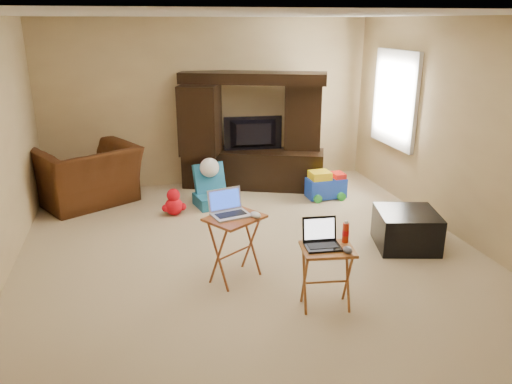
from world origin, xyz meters
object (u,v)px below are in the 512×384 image
object	(u,v)px
mouse_left	(256,215)
ottoman	(406,229)
recliner	(87,175)
tray_table_right	(326,278)
television	(254,134)
laptop_left	(231,204)
entertainment_center	(253,131)
water_bottle	(346,233)
push_toy	(326,184)
laptop_right	(323,235)
child_rocker	(211,186)
plush_toy	(174,202)
tray_table_left	(235,248)
mouse_right	(348,250)

from	to	relation	value
mouse_left	ottoman	bearing A→B (deg)	10.57
recliner	tray_table_right	world-z (taller)	recliner
television	tray_table_right	distance (m)	3.52
tray_table_right	laptop_left	bearing A→B (deg)	142.16
recliner	ottoman	distance (m)	4.32
entertainment_center	tray_table_right	bearing A→B (deg)	-71.56
laptop_left	mouse_left	world-z (taller)	laptop_left
water_bottle	mouse_left	bearing A→B (deg)	140.79
mouse_left	water_bottle	distance (m)	0.88
television	push_toy	world-z (taller)	television
recliner	laptop_right	world-z (taller)	laptop_right
television	recliner	distance (m)	2.47
push_toy	child_rocker	bearing A→B (deg)	175.17
television	recliner	world-z (taller)	television
entertainment_center	laptop_left	size ratio (longest dim) A/B	6.10
recliner	plush_toy	xyz separation A→B (m)	(1.12, -0.75, -0.23)
plush_toy	tray_table_right	world-z (taller)	tray_table_right
recliner	water_bottle	world-z (taller)	recliner
plush_toy	tray_table_left	world-z (taller)	tray_table_left
recliner	water_bottle	bearing A→B (deg)	97.42
water_bottle	laptop_right	bearing A→B (deg)	-165.72
recliner	plush_toy	world-z (taller)	recliner
television	recliner	size ratio (longest dim) A/B	0.70
tray_table_right	water_bottle	xyz separation A→B (m)	(0.20, 0.08, 0.38)
television	water_bottle	size ratio (longest dim) A/B	4.92
tray_table_right	entertainment_center	bearing A→B (deg)	95.20
tray_table_right	laptop_left	distance (m)	1.13
laptop_right	water_bottle	world-z (taller)	laptop_right
entertainment_center	water_bottle	distance (m)	3.44
entertainment_center	push_toy	xyz separation A→B (m)	(0.89, -0.79, -0.66)
mouse_left	tray_table_right	bearing A→B (deg)	-52.64
television	tray_table_left	distance (m)	2.94
ottoman	tray_table_right	size ratio (longest dim) A/B	1.12
tray_table_left	laptop_right	world-z (taller)	laptop_right
push_toy	laptop_left	xyz separation A→B (m)	(-1.79, -2.00, 0.58)
ottoman	plush_toy	bearing A→B (deg)	146.71
mouse_right	television	bearing A→B (deg)	88.97
tray_table_right	child_rocker	bearing A→B (deg)	109.78
recliner	laptop_left	size ratio (longest dim) A/B	3.61
child_rocker	tray_table_left	distance (m)	2.11
plush_toy	ottoman	size ratio (longest dim) A/B	0.56
plush_toy	mouse_right	distance (m)	3.02
tray_table_right	laptop_left	xyz separation A→B (m)	(-0.71, 0.74, 0.50)
entertainment_center	laptop_right	size ratio (longest dim) A/B	6.97
television	ottoman	size ratio (longest dim) A/B	1.36
recliner	laptop_left	xyz separation A→B (m)	(1.53, -2.62, 0.38)
laptop_right	mouse_left	bearing A→B (deg)	131.09
water_bottle	push_toy	bearing A→B (deg)	71.47
push_toy	laptop_left	distance (m)	2.74
television	mouse_right	world-z (taller)	television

